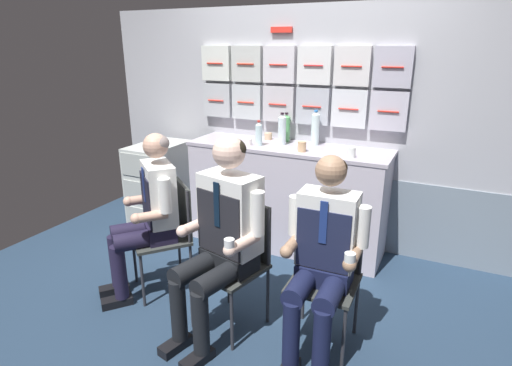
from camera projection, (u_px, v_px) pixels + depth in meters
ground at (238, 309)px, 3.03m from camera, size 4.80×4.80×0.04m
galley_bulkhead at (305, 128)px, 3.86m from camera, size 4.20×0.14×2.15m
galley_counter at (286, 197)px, 3.83m from camera, size 1.81×0.53×0.96m
service_trolley at (160, 183)px, 4.23m from camera, size 0.40×0.65×0.88m
folding_chair_left at (172, 225)px, 3.14m from camera, size 0.56×0.56×0.84m
crew_member_left at (149, 210)px, 3.02m from camera, size 0.61×0.64×1.23m
folding_chair_right at (239, 251)px, 2.75m from camera, size 0.48×0.48×0.84m
crew_member_right at (222, 230)px, 2.57m from camera, size 0.54×0.69×1.30m
folding_chair_by_counter at (328, 263)px, 2.59m from camera, size 0.41×0.41×0.84m
crew_member_by_counter at (323, 252)px, 2.40m from camera, size 0.48×0.59×1.23m
water_bottle_clear at (315, 128)px, 3.66m from camera, size 0.07×0.07×0.31m
water_bottle_blue_cap at (259, 134)px, 3.65m from camera, size 0.06×0.06×0.23m
sparkling_bottle_green at (286, 128)px, 3.81m from camera, size 0.07×0.07×0.27m
water_bottle_short at (282, 130)px, 3.68m from camera, size 0.07×0.07×0.29m
espresso_cup_small at (302, 146)px, 3.46m from camera, size 0.07×0.07×0.09m
coffee_cup_spare at (268, 136)px, 3.91m from camera, size 0.07×0.07×0.06m
paper_cup_blue at (352, 152)px, 3.28m from camera, size 0.06×0.06×0.08m
coffee_cup_white at (249, 142)px, 3.69m from camera, size 0.06×0.06×0.06m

